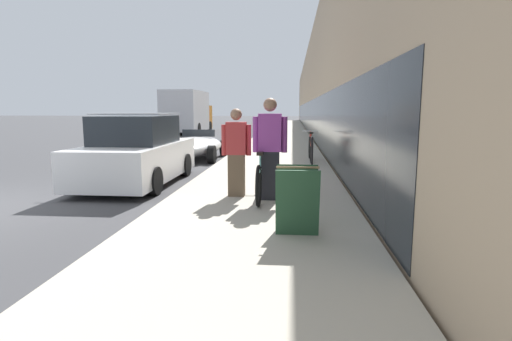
% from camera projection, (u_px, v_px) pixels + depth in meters
% --- Properties ---
extents(sidewalk_slab, '(3.44, 70.00, 0.14)m').
position_uv_depth(sidewalk_slab, '(283.00, 135.00, 27.19)').
color(sidewalk_slab, '#B2AA99').
rests_on(sidewalk_slab, ground).
extents(storefront_facade, '(10.01, 70.00, 6.75)m').
position_uv_depth(storefront_facade, '(365.00, 91.00, 33.97)').
color(storefront_facade, tan).
rests_on(storefront_facade, ground).
extents(tandem_bicycle, '(0.52, 2.56, 0.90)m').
position_uv_depth(tandem_bicycle, '(263.00, 176.00, 7.61)').
color(tandem_bicycle, black).
rests_on(tandem_bicycle, sidewalk_slab).
extents(person_rider, '(0.62, 0.24, 1.83)m').
position_uv_depth(person_rider, '(270.00, 149.00, 7.19)').
color(person_rider, black).
rests_on(person_rider, sidewalk_slab).
extents(person_bystander, '(0.56, 0.22, 1.65)m').
position_uv_depth(person_bystander, '(236.00, 153.00, 7.49)').
color(person_bystander, brown).
rests_on(person_bystander, sidewalk_slab).
extents(bike_rack_hoop, '(0.05, 0.60, 0.84)m').
position_uv_depth(bike_rack_hoop, '(312.00, 148.00, 11.86)').
color(bike_rack_hoop, black).
rests_on(bike_rack_hoop, sidewalk_slab).
extents(cruiser_bike_nearest, '(0.52, 1.74, 0.94)m').
position_uv_depth(cruiser_bike_nearest, '(311.00, 148.00, 12.84)').
color(cruiser_bike_nearest, black).
rests_on(cruiser_bike_nearest, sidewalk_slab).
extents(sandwich_board_sign, '(0.56, 0.56, 0.90)m').
position_uv_depth(sandwich_board_sign, '(297.00, 200.00, 5.26)').
color(sandwich_board_sign, '#23472D').
rests_on(sandwich_board_sign, sidewalk_slab).
extents(parked_sedan_curbside, '(1.88, 4.05, 1.69)m').
position_uv_depth(parked_sedan_curbside, '(137.00, 154.00, 9.49)').
color(parked_sedan_curbside, white).
rests_on(parked_sedan_curbside, ground).
extents(vintage_roadster_curbside, '(1.86, 3.97, 1.04)m').
position_uv_depth(vintage_roadster_curbside, '(196.00, 147.00, 14.38)').
color(vintage_roadster_curbside, white).
rests_on(vintage_roadster_curbside, ground).
extents(moving_truck, '(2.55, 6.82, 3.12)m').
position_uv_depth(moving_truck, '(188.00, 112.00, 29.97)').
color(moving_truck, orange).
rests_on(moving_truck, ground).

